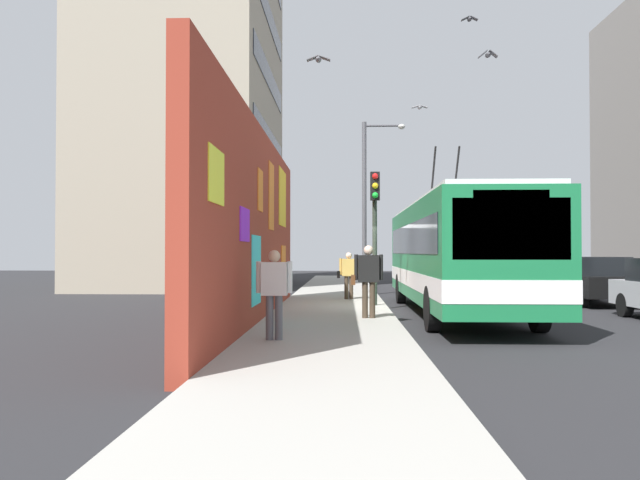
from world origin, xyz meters
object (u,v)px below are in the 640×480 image
(parked_car_black, at_px, (589,279))
(traffic_light, at_px, (375,215))
(parked_car_dark_gray, at_px, (532,273))
(city_bus, at_px, (455,252))
(pedestrian_at_curb, at_px, (368,275))
(street_lamp, at_px, (369,194))
(pedestrian_near_wall, at_px, (274,287))
(pedestrian_midblock, at_px, (348,272))

(parked_car_black, distance_m, traffic_light, 8.14)
(parked_car_black, distance_m, parked_car_dark_gray, 6.48)
(city_bus, height_order, parked_car_dark_gray, city_bus)
(traffic_light, bearing_deg, parked_car_black, -68.67)
(parked_car_black, height_order, traffic_light, traffic_light)
(pedestrian_at_curb, height_order, street_lamp, street_lamp)
(parked_car_dark_gray, xyz_separation_m, pedestrian_at_curb, (-12.92, 7.68, 0.34))
(parked_car_black, xyz_separation_m, pedestrian_near_wall, (-10.32, 9.53, 0.26))
(pedestrian_midblock, xyz_separation_m, traffic_light, (-2.55, -0.77, 1.78))
(pedestrian_near_wall, xyz_separation_m, traffic_light, (7.45, -2.18, 1.75))
(pedestrian_near_wall, bearing_deg, traffic_light, -16.31)
(city_bus, xyz_separation_m, pedestrian_at_curb, (-2.42, 2.48, -0.56))
(traffic_light, xyz_separation_m, street_lamp, (6.70, -0.09, 1.23))
(parked_car_dark_gray, relative_size, pedestrian_at_curb, 2.78)
(pedestrian_near_wall, height_order, pedestrian_midblock, pedestrian_near_wall)
(parked_car_dark_gray, height_order, traffic_light, traffic_light)
(parked_car_dark_gray, xyz_separation_m, traffic_light, (-9.35, 7.35, 2.01))
(city_bus, xyz_separation_m, pedestrian_near_wall, (-6.30, 4.33, -0.64))
(parked_car_dark_gray, bearing_deg, city_bus, 153.66)
(pedestrian_midblock, bearing_deg, city_bus, -141.72)
(pedestrian_near_wall, xyz_separation_m, pedestrian_at_curb, (3.88, -1.84, 0.09))
(parked_car_black, bearing_deg, pedestrian_near_wall, 137.27)
(pedestrian_midblock, bearing_deg, pedestrian_near_wall, 171.98)
(pedestrian_at_curb, distance_m, street_lamp, 10.67)
(parked_car_black, relative_size, traffic_light, 1.23)
(traffic_light, bearing_deg, parked_car_dark_gray, -38.16)
(city_bus, height_order, pedestrian_near_wall, city_bus)
(street_lamp, bearing_deg, pedestrian_at_curb, 177.66)
(pedestrian_near_wall, relative_size, street_lamp, 0.24)
(parked_car_dark_gray, relative_size, street_lamp, 0.71)
(pedestrian_at_curb, relative_size, street_lamp, 0.25)
(traffic_light, distance_m, street_lamp, 6.81)
(pedestrian_near_wall, distance_m, pedestrian_at_curb, 4.30)
(pedestrian_at_curb, relative_size, traffic_light, 0.44)
(parked_car_dark_gray, xyz_separation_m, pedestrian_near_wall, (-16.80, 9.53, 0.26))
(city_bus, xyz_separation_m, parked_car_black, (4.02, -5.20, -0.90))
(city_bus, xyz_separation_m, pedestrian_midblock, (3.70, 2.92, -0.68))
(city_bus, distance_m, traffic_light, 2.68)
(city_bus, height_order, parked_car_black, city_bus)
(pedestrian_at_curb, bearing_deg, pedestrian_midblock, 4.06)
(pedestrian_midblock, bearing_deg, parked_car_dark_gray, -50.04)
(pedestrian_near_wall, distance_m, pedestrian_midblock, 10.10)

